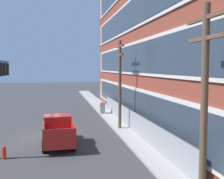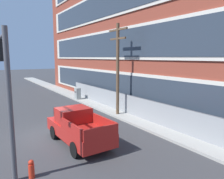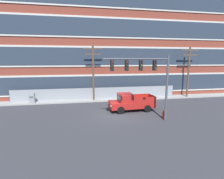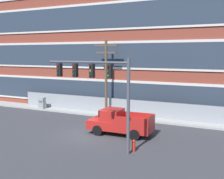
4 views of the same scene
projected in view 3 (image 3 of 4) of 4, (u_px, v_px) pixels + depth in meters
The scene contains 10 objects.
ground_plane at pixel (113, 115), 18.18m from camera, with size 160.00×160.00×0.00m, color #38383A.
sidewalk_building_side at pixel (104, 100), 24.70m from camera, with size 80.00×2.02×0.16m, color #9E9B93.
brick_mill_building at pixel (111, 32), 28.44m from camera, with size 50.16×9.10×20.04m.
chain_link_fence at pixel (98, 94), 24.78m from camera, with size 23.12×0.06×1.76m.
traffic_signal_mast at pixel (146, 73), 15.33m from camera, with size 5.95×0.43×6.02m.
pickup_truck_red at pixel (131, 102), 19.49m from camera, with size 5.13×2.24×1.95m.
utility_pole_near_corner at pixel (93, 70), 23.29m from camera, with size 2.49×0.26×7.56m.
utility_pole_midblock at pixel (189, 69), 25.67m from camera, with size 2.75×0.26×7.52m.
electrical_cabinet at pixel (32, 99), 22.25m from camera, with size 0.68×0.54×1.42m.
fire_hydrant at pixel (164, 114), 17.01m from camera, with size 0.24×0.24×0.78m.
Camera 3 is at (-3.27, -17.16, 5.68)m, focal length 28.00 mm.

